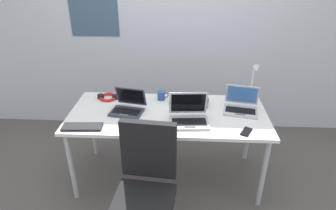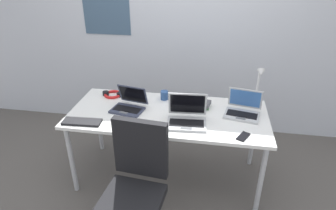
{
  "view_description": "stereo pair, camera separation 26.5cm",
  "coord_description": "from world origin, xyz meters",
  "views": [
    {
      "loc": [
        0.13,
        -2.35,
        2.04
      ],
      "look_at": [
        0.0,
        0.0,
        0.82
      ],
      "focal_mm": 31.41,
      "sensor_mm": 36.0,
      "label": 1
    },
    {
      "loc": [
        0.39,
        -2.32,
        2.04
      ],
      "look_at": [
        0.0,
        0.0,
        0.82
      ],
      "focal_mm": 31.41,
      "sensor_mm": 36.0,
      "label": 2
    }
  ],
  "objects": [
    {
      "name": "ground_plane",
      "position": [
        0.0,
        0.0,
        0.0
      ],
      "size": [
        12.0,
        12.0,
        0.0
      ],
      "primitive_type": "plane",
      "color": "#56514C"
    },
    {
      "name": "wall_back",
      "position": [
        -0.0,
        1.1,
        1.3
      ],
      "size": [
        6.0,
        0.13,
        2.6
      ],
      "color": "silver",
      "rests_on": "ground_plane"
    },
    {
      "name": "desk",
      "position": [
        0.0,
        0.0,
        0.68
      ],
      "size": [
        1.8,
        0.8,
        0.74
      ],
      "color": "white",
      "rests_on": "ground_plane"
    },
    {
      "name": "desk_lamp",
      "position": [
        0.8,
        0.28,
        0.94
      ],
      "size": [
        0.12,
        0.18,
        0.4
      ],
      "color": "white",
      "rests_on": "desk"
    },
    {
      "name": "laptop_mid_desk",
      "position": [
        -0.37,
        0.01,
        0.78
      ],
      "size": [
        0.33,
        0.31,
        0.21
      ],
      "color": "#33384C",
      "rests_on": "desk"
    },
    {
      "name": "laptop_front_right",
      "position": [
        0.19,
        -0.14,
        0.79
      ],
      "size": [
        0.35,
        0.31,
        0.24
      ],
      "color": "#B7BABC",
      "rests_on": "desk"
    },
    {
      "name": "laptop_front_left",
      "position": [
        0.67,
        0.08,
        0.79
      ],
      "size": [
        0.35,
        0.32,
        0.22
      ],
      "color": "#B7BABC",
      "rests_on": "desk"
    },
    {
      "name": "external_keyboard",
      "position": [
        -0.7,
        -0.3,
        0.75
      ],
      "size": [
        0.34,
        0.14,
        0.02
      ],
      "primitive_type": "cube",
      "rotation": [
        0.0,
        0.0,
        0.05
      ],
      "color": "black",
      "rests_on": "desk"
    },
    {
      "name": "computer_mouse",
      "position": [
        0.03,
        0.19,
        0.76
      ],
      "size": [
        0.09,
        0.11,
        0.03
      ],
      "primitive_type": "ellipsoid",
      "rotation": [
        0.0,
        0.0,
        -0.36
      ],
      "color": "black",
      "rests_on": "desk"
    },
    {
      "name": "cell_phone",
      "position": [
        0.66,
        -0.29,
        0.74
      ],
      "size": [
        0.12,
        0.15,
        0.01
      ],
      "primitive_type": "cube",
      "rotation": [
        0.0,
        0.0,
        -0.49
      ],
      "color": "black",
      "rests_on": "desk"
    },
    {
      "name": "headphones",
      "position": [
        -0.62,
        0.26,
        0.76
      ],
      "size": [
        0.21,
        0.18,
        0.04
      ],
      "color": "red",
      "rests_on": "desk"
    },
    {
      "name": "book_stack",
      "position": [
        0.28,
        0.16,
        0.77
      ],
      "size": [
        0.2,
        0.18,
        0.06
      ],
      "color": "#336638",
      "rests_on": "desk"
    },
    {
      "name": "coffee_mug",
      "position": [
        -0.08,
        0.27,
        0.78
      ],
      "size": [
        0.11,
        0.08,
        0.09
      ],
      "color": "#2D518C",
      "rests_on": "desk"
    },
    {
      "name": "office_chair",
      "position": [
        -0.13,
        -0.73,
        0.4
      ],
      "size": [
        0.52,
        0.56,
        0.97
      ],
      "color": "black",
      "rests_on": "ground_plane"
    }
  ]
}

